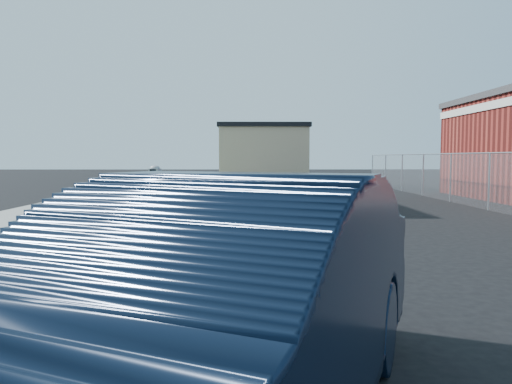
{
  "coord_description": "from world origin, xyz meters",
  "views": [
    {
      "loc": [
        -1.51,
        -8.54,
        1.67
      ],
      "look_at": [
        -1.4,
        1.0,
        1.0
      ],
      "focal_mm": 35.0,
      "sensor_mm": 36.0,
      "label": 1
    }
  ],
  "objects_px": {
    "navy_sedan": "(210,317)",
    "parking_meter": "(155,188)",
    "white_wagon": "(252,203)",
    "dump_truck": "(262,159)"
  },
  "relations": [
    {
      "from": "parking_meter",
      "to": "white_wagon",
      "type": "height_order",
      "value": "parking_meter"
    },
    {
      "from": "navy_sedan",
      "to": "dump_truck",
      "type": "xyz_separation_m",
      "value": [
        0.65,
        15.46,
        0.8
      ]
    },
    {
      "from": "parking_meter",
      "to": "dump_truck",
      "type": "xyz_separation_m",
      "value": [
        2.06,
        9.62,
        0.44
      ]
    },
    {
      "from": "dump_truck",
      "to": "white_wagon",
      "type": "bearing_deg",
      "value": -93.0
    },
    {
      "from": "white_wagon",
      "to": "parking_meter",
      "type": "bearing_deg",
      "value": -128.62
    },
    {
      "from": "navy_sedan",
      "to": "parking_meter",
      "type": "bearing_deg",
      "value": 125.99
    },
    {
      "from": "white_wagon",
      "to": "dump_truck",
      "type": "bearing_deg",
      "value": 78.87
    },
    {
      "from": "white_wagon",
      "to": "navy_sedan",
      "type": "distance_m",
      "value": 8.69
    },
    {
      "from": "white_wagon",
      "to": "dump_truck",
      "type": "distance_m",
      "value": 6.86
    },
    {
      "from": "parking_meter",
      "to": "dump_truck",
      "type": "height_order",
      "value": "dump_truck"
    }
  ]
}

